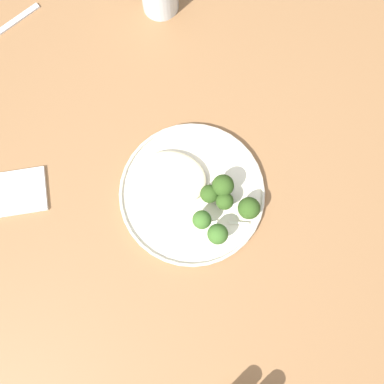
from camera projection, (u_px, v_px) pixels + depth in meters
ground at (185, 222)px, 1.57m from camera, size 6.00×6.00×0.00m
wooden_dining_table at (180, 184)px, 0.92m from camera, size 1.40×1.00×0.74m
dinner_plate at (192, 193)px, 0.82m from camera, size 0.29×0.29×0.02m
noodle_bed at (171, 178)px, 0.81m from camera, size 0.14×0.11×0.03m
seared_scallop_on_noodles at (182, 194)px, 0.81m from camera, size 0.03×0.03×0.02m
seared_scallop_right_edge at (152, 170)px, 0.82m from camera, size 0.03×0.03×0.01m
seared_scallop_large_seared at (163, 168)px, 0.82m from camera, size 0.03×0.03×0.02m
seared_scallop_half_hidden at (174, 166)px, 0.82m from camera, size 0.03×0.03×0.01m
seared_scallop_left_edge at (153, 184)px, 0.82m from camera, size 0.03×0.03×0.01m
broccoli_floret_small_sprig at (223, 186)px, 0.78m from camera, size 0.04×0.04×0.06m
broccoli_floret_center_pile at (225, 201)px, 0.79m from camera, size 0.03×0.03×0.05m
broccoli_floret_left_leaning at (202, 220)px, 0.78m from camera, size 0.04×0.04×0.06m
broccoli_floret_right_tilted at (209, 194)px, 0.79m from camera, size 0.04×0.04×0.05m
broccoli_floret_rear_charred at (218, 234)px, 0.77m from camera, size 0.04×0.04×0.06m
broccoli_floret_front_edge at (249, 208)px, 0.78m from camera, size 0.04×0.04×0.06m
onion_sliver_curled_piece at (213, 219)px, 0.81m from camera, size 0.05×0.04×0.00m
onion_sliver_long_sliver at (239, 223)px, 0.81m from camera, size 0.04×0.01×0.00m
onion_sliver_short_strip at (214, 187)px, 0.82m from camera, size 0.05×0.01×0.00m
dinner_fork at (0, 31)px, 0.90m from camera, size 0.13×0.15×0.00m
folded_napkin at (9, 194)px, 0.83m from camera, size 0.17×0.13×0.01m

